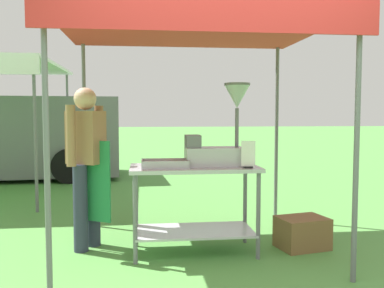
# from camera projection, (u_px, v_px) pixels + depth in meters

# --- Properties ---
(ground_plane) EXTENTS (70.00, 70.00, 0.00)m
(ground_plane) POSITION_uv_depth(u_px,v_px,m) (175.00, 178.00, 8.99)
(ground_plane) COLOR #519342
(stall_canopy) EXTENTS (2.57, 2.24, 2.22)m
(stall_canopy) POSITION_uv_depth(u_px,v_px,m) (193.00, 33.00, 4.11)
(stall_canopy) COLOR slate
(stall_canopy) RESTS_ON ground
(donut_cart) EXTENTS (1.23, 0.62, 0.85)m
(donut_cart) POSITION_uv_depth(u_px,v_px,m) (194.00, 191.00, 4.12)
(donut_cart) COLOR #B7B7BC
(donut_cart) RESTS_ON ground
(donut_tray) EXTENTS (0.44, 0.27, 0.07)m
(donut_tray) POSITION_uv_depth(u_px,v_px,m) (165.00, 165.00, 4.01)
(donut_tray) COLOR #B7B7BC
(donut_tray) RESTS_ON donut_cart
(donut_fryer) EXTENTS (0.62, 0.28, 0.80)m
(donut_fryer) POSITION_uv_depth(u_px,v_px,m) (220.00, 137.00, 4.11)
(donut_fryer) COLOR #B7B7BC
(donut_fryer) RESTS_ON donut_cart
(menu_sign) EXTENTS (0.13, 0.05, 0.25)m
(menu_sign) POSITION_uv_depth(u_px,v_px,m) (248.00, 156.00, 3.95)
(menu_sign) COLOR black
(menu_sign) RESTS_ON donut_cart
(vendor) EXTENTS (0.45, 0.50, 1.61)m
(vendor) POSITION_uv_depth(u_px,v_px,m) (87.00, 159.00, 4.23)
(vendor) COLOR #2D3347
(vendor) RESTS_ON ground
(supply_crate) EXTENTS (0.54, 0.45, 0.31)m
(supply_crate) POSITION_uv_depth(u_px,v_px,m) (302.00, 233.00, 4.29)
(supply_crate) COLOR brown
(supply_crate) RESTS_ON ground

